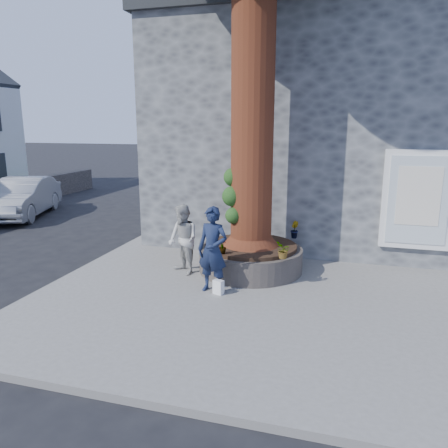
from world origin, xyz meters
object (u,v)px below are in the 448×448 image
(man, at_px, (213,250))
(car_silver, at_px, (23,197))
(planter, at_px, (251,258))
(woman, at_px, (183,240))

(man, relative_size, car_silver, 0.39)
(man, bearing_deg, planter, 83.37)
(planter, distance_m, car_silver, 10.23)
(planter, bearing_deg, man, -106.88)
(planter, relative_size, woman, 1.50)
(car_silver, bearing_deg, man, -50.42)
(planter, distance_m, woman, 1.57)
(planter, xyz_separation_m, car_silver, (-9.44, 3.95, 0.30))
(woman, relative_size, car_silver, 0.36)
(man, height_order, woman, man)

